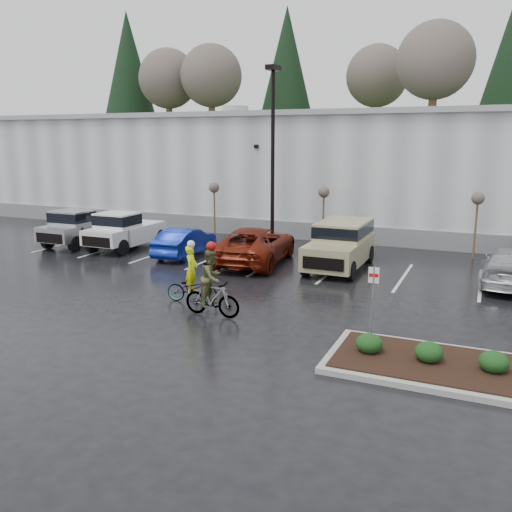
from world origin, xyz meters
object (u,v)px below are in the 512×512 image
at_px(car_red, 255,245).
at_px(suv_tan, 340,246).
at_px(lamppost, 273,138).
at_px(sapling_west, 214,191).
at_px(sapling_east, 478,202).
at_px(pickup_silver, 84,226).
at_px(fire_lane_sign, 373,294).
at_px(pickup_white, 128,229).
at_px(car_far_silver, 511,267).
at_px(cyclist_hivis, 192,283).
at_px(cyclist_olive, 212,289).
at_px(sapling_mid, 324,195).
at_px(car_blue, 185,242).

bearing_deg(car_red, suv_tan, -179.82).
distance_m(lamppost, sapling_west, 5.07).
relative_size(lamppost, sapling_east, 2.88).
bearing_deg(pickup_silver, fire_lane_sign, -25.38).
height_order(car_red, suv_tan, suv_tan).
distance_m(pickup_white, suv_tan, 11.43).
bearing_deg(car_far_silver, sapling_east, -66.68).
height_order(lamppost, sapling_west, lamppost).
relative_size(car_red, cyclist_hivis, 2.71).
bearing_deg(car_far_silver, pickup_white, 4.13).
height_order(pickup_silver, cyclist_hivis, cyclist_hivis).
relative_size(sapling_west, cyclist_olive, 1.30).
bearing_deg(sapling_east, cyclist_olive, -120.49).
relative_size(sapling_mid, car_red, 0.53).
bearing_deg(pickup_white, car_far_silver, -0.42).
xyz_separation_m(sapling_mid, cyclist_olive, (0.09, -12.59, -1.84)).
height_order(lamppost, fire_lane_sign, lamppost).
xyz_separation_m(car_blue, cyclist_hivis, (4.19, -6.50, -0.01)).
bearing_deg(car_far_silver, suv_tan, 4.67).
bearing_deg(lamppost, pickup_silver, -159.61).
height_order(sapling_east, car_far_silver, sapling_east).
height_order(sapling_east, suv_tan, sapling_east).
xyz_separation_m(sapling_west, pickup_white, (-2.79, -4.39, -1.75)).
bearing_deg(car_far_silver, cyclist_olive, 46.58).
height_order(fire_lane_sign, car_far_silver, fire_lane_sign).
distance_m(lamppost, cyclist_hivis, 11.69).
distance_m(sapling_mid, car_blue, 7.70).
distance_m(sapling_west, sapling_east, 14.00).
relative_size(pickup_white, cyclist_hivis, 2.35).
bearing_deg(suv_tan, cyclist_olive, -104.30).
distance_m(car_red, cyclist_hivis, 6.53).
height_order(sapling_west, fire_lane_sign, sapling_west).
distance_m(sapling_east, cyclist_hivis, 14.62).
xyz_separation_m(pickup_white, car_far_silver, (18.33, -0.13, -0.25)).
bearing_deg(cyclist_olive, car_far_silver, -46.90).
relative_size(sapling_west, pickup_silver, 0.62).
relative_size(lamppost, suv_tan, 1.81).
xyz_separation_m(pickup_white, cyclist_olive, (9.37, -8.20, -0.09)).
height_order(sapling_mid, pickup_white, sapling_mid).
bearing_deg(car_blue, pickup_silver, -6.92).
xyz_separation_m(pickup_white, cyclist_hivis, (7.99, -7.11, -0.29)).
height_order(car_blue, cyclist_hivis, cyclist_hivis).
bearing_deg(fire_lane_sign, sapling_east, 80.25).
distance_m(pickup_silver, pickup_white, 2.79).
height_order(pickup_silver, car_far_silver, pickup_silver).
height_order(sapling_east, pickup_silver, sapling_east).
relative_size(fire_lane_sign, suv_tan, 0.43).
distance_m(car_blue, cyclist_olive, 9.42).
bearing_deg(pickup_silver, car_red, -2.40).
relative_size(car_red, car_far_silver, 1.19).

